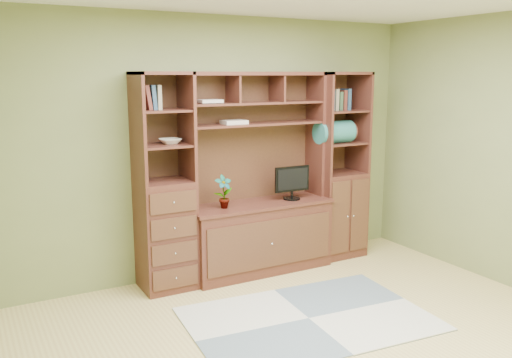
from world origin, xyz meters
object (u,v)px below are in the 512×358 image
center_hutch (260,174)px  left_tower (164,183)px  monitor (292,177)px  right_tower (338,166)px

center_hutch → left_tower: (-1.00, 0.04, 0.00)m
monitor → center_hutch: bearing=176.9°
right_tower → monitor: (-0.66, -0.07, -0.05)m
left_tower → center_hutch: bearing=-2.3°
center_hutch → monitor: 0.37m
left_tower → right_tower: bearing=0.0°
left_tower → monitor: left_tower is taller
left_tower → monitor: 1.37m
right_tower → monitor: size_ratio=4.22×
center_hutch → monitor: bearing=-5.4°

